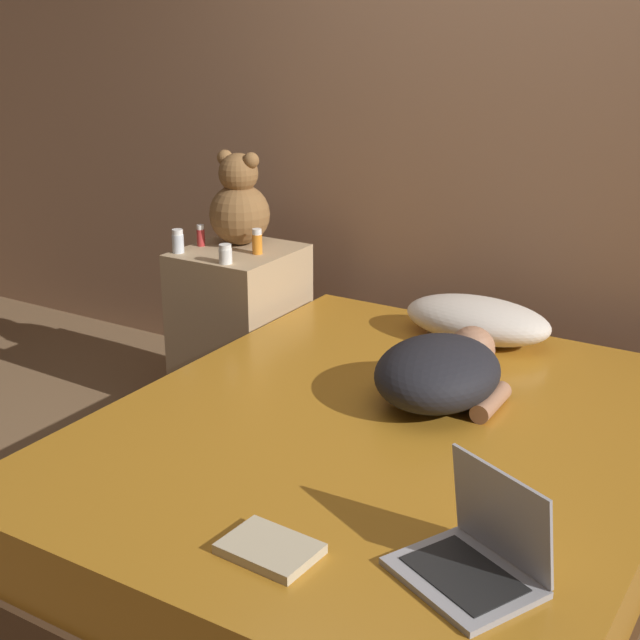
{
  "coord_description": "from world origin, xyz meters",
  "views": [
    {
      "loc": [
        1.06,
        -2.12,
        1.67
      ],
      "look_at": [
        -0.38,
        0.25,
        0.68
      ],
      "focal_mm": 50.0,
      "sensor_mm": 36.0,
      "label": 1
    }
  ],
  "objects": [
    {
      "name": "ground_plane",
      "position": [
        0.0,
        0.0,
        0.0
      ],
      "size": [
        12.0,
        12.0,
        0.0
      ],
      "primitive_type": "plane",
      "color": "brown"
    },
    {
      "name": "wall_back",
      "position": [
        0.0,
        1.27,
        1.3
      ],
      "size": [
        8.0,
        0.06,
        2.6
      ],
      "color": "tan",
      "rests_on": "ground_plane"
    },
    {
      "name": "bed",
      "position": [
        0.0,
        0.0,
        0.25
      ],
      "size": [
        1.62,
        1.99,
        0.5
      ],
      "color": "#4C331E",
      "rests_on": "ground_plane"
    },
    {
      "name": "nightstand",
      "position": [
        -1.09,
        0.75,
        0.35
      ],
      "size": [
        0.44,
        0.48,
        0.71
      ],
      "color": "tan",
      "rests_on": "ground_plane"
    },
    {
      "name": "pillow",
      "position": [
        -0.04,
        0.79,
        0.58
      ],
      "size": [
        0.55,
        0.3,
        0.16
      ],
      "color": "beige",
      "rests_on": "bed"
    },
    {
      "name": "person_lying",
      "position": [
        0.06,
        0.25,
        0.6
      ],
      "size": [
        0.39,
        0.61,
        0.2
      ],
      "rotation": [
        0.0,
        0.0,
        0.03
      ],
      "color": "black",
      "rests_on": "bed"
    },
    {
      "name": "laptop",
      "position": [
        0.5,
        -0.55,
        0.56
      ],
      "size": [
        0.37,
        0.34,
        0.24
      ],
      "rotation": [
        0.0,
        0.0,
        -0.45
      ],
      "color": "#9E9EA3",
      "rests_on": "bed"
    },
    {
      "name": "teddy_bear",
      "position": [
        -1.14,
        0.84,
        0.88
      ],
      "size": [
        0.26,
        0.26,
        0.39
      ],
      "color": "brown",
      "rests_on": "nightstand"
    },
    {
      "name": "bottle_white",
      "position": [
        -1.01,
        0.56,
        0.75
      ],
      "size": [
        0.05,
        0.05,
        0.08
      ],
      "color": "white",
      "rests_on": "nightstand"
    },
    {
      "name": "bottle_red",
      "position": [
        -1.26,
        0.73,
        0.75
      ],
      "size": [
        0.03,
        0.03,
        0.09
      ],
      "color": "#B72D2D",
      "rests_on": "nightstand"
    },
    {
      "name": "bottle_orange",
      "position": [
        -0.99,
        0.74,
        0.76
      ],
      "size": [
        0.04,
        0.04,
        0.1
      ],
      "color": "orange",
      "rests_on": "nightstand"
    },
    {
      "name": "bottle_clear",
      "position": [
        -1.27,
        0.59,
        0.76
      ],
      "size": [
        0.05,
        0.05,
        0.1
      ],
      "color": "silver",
      "rests_on": "nightstand"
    },
    {
      "name": "book",
      "position": [
        0.08,
        -0.72,
        0.52
      ],
      "size": [
        0.22,
        0.16,
        0.02
      ],
      "rotation": [
        0.0,
        0.0,
        -0.06
      ],
      "color": "#C6B793",
      "rests_on": "bed"
    }
  ]
}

